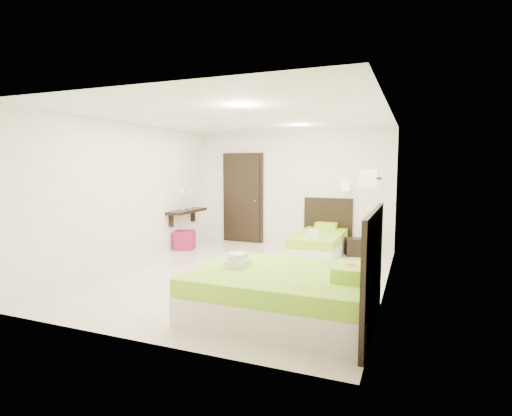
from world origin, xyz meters
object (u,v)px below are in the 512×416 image
at_px(bed_single, 320,242).
at_px(nightstand, 356,247).
at_px(bed_double, 288,292).
at_px(ottoman, 185,240).

xyz_separation_m(bed_single, nightstand, (0.69, 0.25, -0.09)).
relative_size(bed_single, nightstand, 4.51).
bearing_deg(bed_double, nightstand, 85.63).
height_order(bed_single, nightstand, bed_single).
distance_m(bed_double, nightstand, 3.72).
relative_size(bed_single, bed_double, 0.83).
bearing_deg(nightstand, bed_single, -178.25).
distance_m(bed_double, ottoman, 4.41).
xyz_separation_m(nightstand, ottoman, (-3.57, -0.77, 0.03)).
relative_size(bed_double, ottoman, 5.29).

